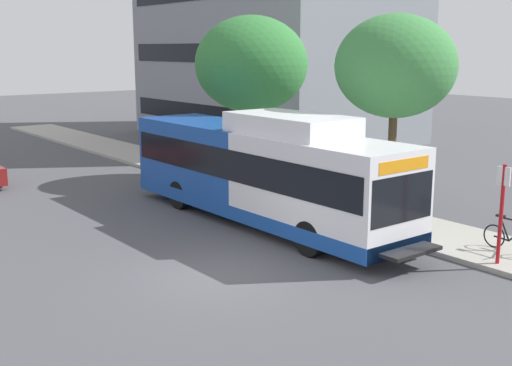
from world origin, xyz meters
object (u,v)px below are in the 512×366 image
(transit_bus, at_px, (262,171))
(street_tree_mid_block, at_px, (251,64))
(street_tree_near_stop, at_px, (395,67))
(bus_stop_sign_pole, at_px, (502,207))

(transit_bus, xyz_separation_m, street_tree_mid_block, (3.82, 5.52, 3.24))
(street_tree_near_stop, bearing_deg, bus_stop_sign_pole, -110.84)
(street_tree_mid_block, bearing_deg, bus_stop_sign_pole, -98.11)
(street_tree_near_stop, distance_m, street_tree_mid_block, 7.44)
(transit_bus, distance_m, bus_stop_sign_pole, 7.53)
(transit_bus, xyz_separation_m, street_tree_near_stop, (4.03, -1.92, 3.30))
(street_tree_mid_block, bearing_deg, transit_bus, -124.71)
(transit_bus, height_order, street_tree_mid_block, street_tree_mid_block)
(bus_stop_sign_pole, bearing_deg, transit_bus, 105.38)
(transit_bus, height_order, street_tree_near_stop, street_tree_near_stop)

